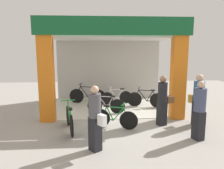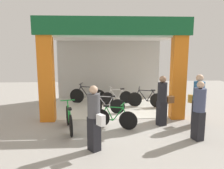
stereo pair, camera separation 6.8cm
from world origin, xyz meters
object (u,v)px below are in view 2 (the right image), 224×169
at_px(bicycle_inside_1, 106,105).
at_px(bicycle_parked_1, 69,119).
at_px(bicycle_inside_2, 146,99).
at_px(bicycle_parked_0, 114,118).
at_px(bicycle_inside_3, 117,97).
at_px(pedestrian_3, 94,118).
at_px(pedestrian_0, 198,99).
at_px(bicycle_inside_0, 88,96).
at_px(pedestrian_1, 163,100).
at_px(pedestrian_2, 199,110).

bearing_deg(bicycle_inside_1, bicycle_parked_1, -124.62).
distance_m(bicycle_inside_2, bicycle_parked_0, 2.94).
xyz_separation_m(bicycle_inside_3, pedestrian_3, (-0.94, -4.62, 0.53)).
distance_m(bicycle_parked_1, pedestrian_0, 4.29).
relative_size(bicycle_inside_0, bicycle_inside_3, 1.15).
relative_size(bicycle_parked_1, pedestrian_1, 0.98).
xyz_separation_m(bicycle_parked_1, pedestrian_1, (3.06, 0.32, 0.50)).
bearing_deg(bicycle_inside_3, bicycle_inside_2, -25.45).
xyz_separation_m(bicycle_inside_0, bicycle_inside_3, (1.34, -0.18, -0.05)).
bearing_deg(pedestrian_1, bicycle_inside_3, 114.27).
bearing_deg(pedestrian_3, pedestrian_0, 26.02).
relative_size(bicycle_parked_0, pedestrian_3, 0.86).
xyz_separation_m(bicycle_inside_0, pedestrian_3, (0.41, -4.80, 0.48)).
distance_m(bicycle_parked_0, pedestrian_2, 2.59).
bearing_deg(bicycle_inside_3, pedestrian_2, -64.42).
height_order(bicycle_inside_0, pedestrian_0, pedestrian_0).
bearing_deg(bicycle_inside_3, pedestrian_0, -49.86).
bearing_deg(pedestrian_1, bicycle_parked_0, -173.50).
bearing_deg(bicycle_parked_0, bicycle_inside_1, 97.07).
bearing_deg(bicycle_inside_2, pedestrian_1, -88.75).
xyz_separation_m(bicycle_parked_0, pedestrian_2, (2.30, -1.05, 0.53)).
xyz_separation_m(bicycle_inside_2, pedestrian_2, (0.72, -3.53, 0.51)).
xyz_separation_m(bicycle_inside_1, bicycle_parked_1, (-1.23, -1.78, 0.04)).
height_order(bicycle_inside_0, pedestrian_3, pedestrian_3).
relative_size(bicycle_inside_0, pedestrian_1, 1.01).
xyz_separation_m(bicycle_parked_1, pedestrian_0, (4.25, 0.26, 0.53)).
distance_m(bicycle_inside_3, bicycle_parked_1, 3.66).
bearing_deg(bicycle_parked_0, pedestrian_2, -24.49).
height_order(pedestrian_0, pedestrian_3, pedestrian_0).
xyz_separation_m(bicycle_inside_2, pedestrian_1, (0.05, -2.29, 0.51)).
height_order(pedestrian_2, pedestrian_3, pedestrian_2).
xyz_separation_m(bicycle_parked_0, pedestrian_3, (-0.61, -1.55, 0.52)).
bearing_deg(bicycle_parked_0, pedestrian_3, -111.34).
bearing_deg(pedestrian_3, bicycle_inside_0, 94.85).
height_order(bicycle_inside_2, bicycle_parked_0, bicycle_inside_2).
distance_m(pedestrian_1, pedestrian_2, 1.41).
height_order(bicycle_inside_1, bicycle_inside_2, bicycle_inside_2).
bearing_deg(bicycle_inside_2, bicycle_inside_3, 154.55).
distance_m(pedestrian_0, pedestrian_3, 3.81).
bearing_deg(bicycle_inside_0, pedestrian_2, -52.35).
height_order(bicycle_inside_1, bicycle_parked_1, bicycle_parked_1).
height_order(pedestrian_0, pedestrian_2, pedestrian_0).
xyz_separation_m(bicycle_inside_2, pedestrian_0, (1.24, -2.36, 0.54)).
xyz_separation_m(bicycle_parked_0, pedestrian_1, (1.63, 0.19, 0.53)).
distance_m(pedestrian_2, pedestrian_3, 2.95).
distance_m(bicycle_inside_3, pedestrian_3, 4.75).
relative_size(pedestrian_0, pedestrian_2, 1.03).
bearing_deg(bicycle_inside_1, pedestrian_3, -97.19).
xyz_separation_m(bicycle_inside_0, bicycle_inside_1, (0.81, -1.61, -0.05)).
bearing_deg(pedestrian_2, pedestrian_1, 118.53).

